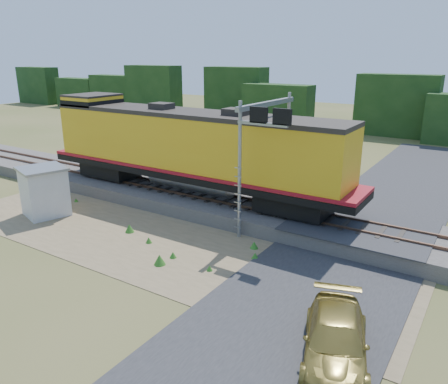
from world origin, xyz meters
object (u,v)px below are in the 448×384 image
Objects in this scene: shed at (44,191)px; signal_gantry at (267,132)px; locomotive at (186,147)px; car at (335,340)px.

signal_gantry is (11.73, 5.45, 3.82)m from shed.
locomotive reaches higher than shed.
car is at bearing 8.05° from shed.
locomotive is 6.98× the size of shed.
car is (12.94, -9.43, -3.01)m from locomotive.
locomotive is 3.06× the size of signal_gantry.
car is (18.81, -3.32, -0.77)m from shed.
shed is 13.49m from signal_gantry.
signal_gantry reaches higher than car.
car is at bearing -51.07° from signal_gantry.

